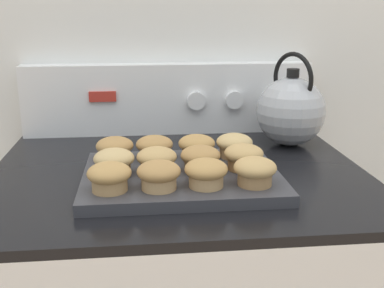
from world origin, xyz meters
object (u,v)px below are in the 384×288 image
muffin_r1_c0 (114,161)px  muffin_r2_c3 (234,145)px  muffin_r1_c1 (157,160)px  tea_kettle (290,110)px  muffin_r0_c2 (206,172)px  muffin_r2_c0 (115,149)px  muffin_r1_c3 (244,156)px  muffin_r0_c1 (159,175)px  muffin_pan (179,177)px  muffin_r2_c2 (197,146)px  muffin_r0_c3 (255,171)px  muffin_r2_c1 (154,147)px  muffin_r1_c2 (200,158)px  muffin_r0_c0 (109,176)px

muffin_r1_c0 → muffin_r2_c3: 0.26m
muffin_r1_c1 → tea_kettle: 0.41m
muffin_r0_c2 → muffin_r2_c0: same height
tea_kettle → muffin_r2_c3: bearing=-137.5°
muffin_r1_c3 → muffin_r2_c3: same height
muffin_r0_c1 → muffin_r0_c2: (0.08, 0.00, 0.00)m
muffin_r0_c2 → muffin_r2_c0: 0.24m
muffin_r0_c2 → muffin_r2_c3: size_ratio=1.00×
muffin_r1_c0 → muffin_pan: bearing=1.0°
muffin_r1_c1 → muffin_r2_c2: bearing=44.0°
muffin_r1_c1 → muffin_r2_c2: (0.09, 0.08, 0.00)m
muffin_r0_c3 → muffin_r2_c3: (-0.00, 0.17, 0.00)m
muffin_r1_c1 → muffin_r0_c3: bearing=-25.6°
muffin_r1_c1 → muffin_r2_c1: 0.09m
muffin_r1_c0 → muffin_r2_c2: bearing=26.9°
tea_kettle → muffin_r1_c0: bearing=-150.1°
muffin_r2_c1 → tea_kettle: bearing=24.4°
tea_kettle → muffin_r2_c2: bearing=-148.1°
muffin_r2_c1 → muffin_r1_c2: bearing=-44.7°
muffin_pan → muffin_r1_c2: muffin_r1_c2 is taller
muffin_r0_c1 → muffin_r1_c1: bearing=90.2°
muffin_r1_c3 → muffin_r2_c1: same height
muffin_r2_c2 → muffin_r1_c2: bearing=-91.8°
muffin_r1_c2 → muffin_r2_c0: bearing=153.4°
muffin_r0_c0 → tea_kettle: bearing=37.5°
muffin_r1_c0 → muffin_r2_c3: bearing=19.1°
muffin_r1_c1 → tea_kettle: bearing=35.4°
muffin_r1_c1 → muffin_r0_c1: bearing=-89.8°
muffin_r0_c0 → muffin_r1_c1: bearing=44.7°
muffin_r1_c3 → tea_kettle: (0.16, 0.23, 0.04)m
muffin_r2_c0 → muffin_r2_c2: bearing=-0.2°
muffin_r2_c0 → muffin_r1_c2: bearing=-26.6°
muffin_r0_c0 → muffin_r0_c1: bearing=-0.1°
muffin_r0_c3 → muffin_r1_c3: (-0.00, 0.09, 0.00)m
muffin_r1_c2 → muffin_r0_c1: bearing=-134.6°
muffin_r1_c1 → muffin_r2_c1: same height
muffin_r0_c0 → tea_kettle: size_ratio=0.34×
muffin_pan → muffin_r0_c0: 0.16m
muffin_r0_c2 → muffin_r1_c1: bearing=135.8°
muffin_pan → muffin_r0_c1: 0.10m
muffin_r0_c2 → muffin_r2_c1: bearing=117.1°
tea_kettle → muffin_pan: bearing=-140.9°
muffin_pan → muffin_r1_c0: size_ratio=4.90×
muffin_r0_c1 → muffin_r2_c3: bearing=45.4°
muffin_r0_c0 → muffin_r0_c3: bearing=0.3°
muffin_r0_c0 → muffin_r1_c0: size_ratio=1.00×
muffin_pan → muffin_r0_c0: (-0.13, -0.08, 0.04)m
muffin_r2_c3 → muffin_r0_c3: bearing=-88.4°
muffin_r1_c1 → muffin_r2_c2: 0.12m
muffin_r0_c1 → tea_kettle: 0.47m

